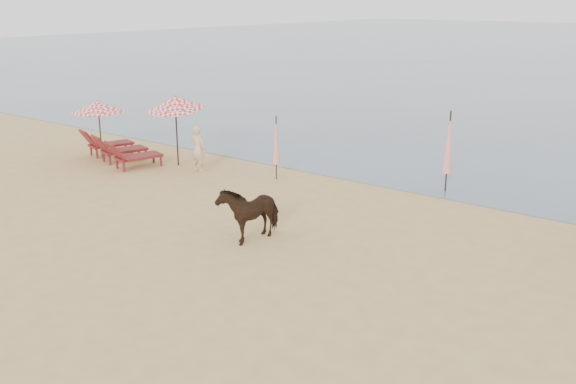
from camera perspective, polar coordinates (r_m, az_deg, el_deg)
name	(u,v)px	position (r m, az deg, el deg)	size (l,w,h in m)	color
ground	(122,313)	(12.27, -14.53, -10.38)	(120.00, 120.00, 0.00)	tan
lounger_cluster_left	(118,149)	(23.15, -14.91, 3.76)	(3.44, 2.56, 0.67)	maroon
umbrella_open_left_a	(98,107)	(23.47, -16.53, 7.28)	(1.82, 1.82, 2.08)	black
umbrella_open_left_b	(175,103)	(21.89, -9.99, 7.79)	(1.93, 1.97, 2.47)	black
umbrella_closed_left	(276,141)	(20.01, -1.06, 4.58)	(0.25, 0.25, 2.01)	black
umbrella_closed_right	(449,143)	(19.14, 14.10, 4.28)	(0.30, 0.30, 2.42)	black
cow	(250,211)	(15.19, -3.42, -1.71)	(0.72, 1.59, 1.34)	black
beachgoer_left	(198,149)	(21.18, -7.99, 3.83)	(0.57, 0.37, 1.55)	tan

